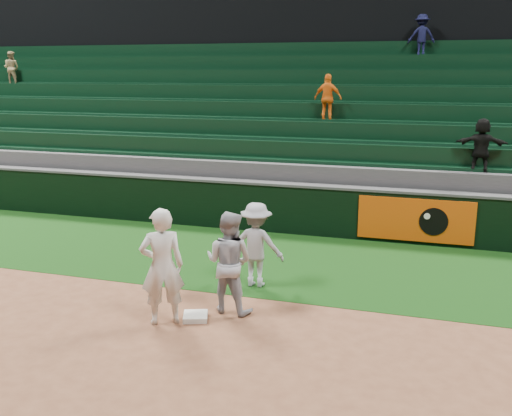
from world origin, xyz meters
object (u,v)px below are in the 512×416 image
Objects in this scene: baserunner at (229,262)px; base_coach at (256,245)px; first_baseman at (162,267)px; first_base at (195,317)px.

base_coach is (0.10, 1.22, -0.06)m from baserunner.
first_baseman is 1.10× the size of baserunner.
first_base is at bearing -178.94° from first_baseman.
baserunner is at bearing 49.27° from first_base.
baserunner is 1.08× the size of base_coach.
baserunner is at bearing -169.08° from first_baseman.
first_base is at bearing 57.13° from baserunner.
baserunner reaches higher than first_base.
first_baseman is 2.19m from base_coach.
first_baseman is 1.19× the size of base_coach.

